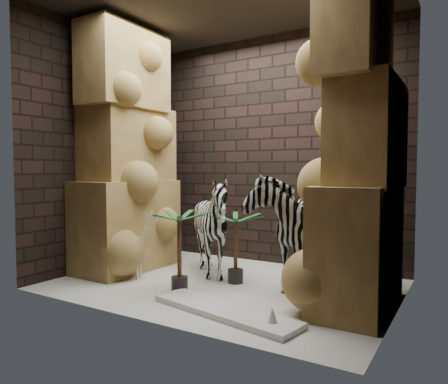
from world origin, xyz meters
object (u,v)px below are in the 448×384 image
Objects in this scene: palm_back at (179,251)px; surfboard at (224,311)px; palm_front at (236,248)px; zebra_right at (289,219)px; zebra_left at (213,232)px; giraffe_toy at (130,243)px.

surfboard is at bearing -24.24° from palm_back.
surfboard is (0.40, -0.90, -0.36)m from palm_front.
palm_front is (-0.53, -0.22, -0.32)m from zebra_right.
zebra_left reaches higher than palm_front.
zebra_left reaches higher than surfboard.
zebra_right is at bearing 2.07° from giraffe_toy.
zebra_right is 1.32m from surfboard.
zebra_right is 1.71× the size of palm_back.
palm_front is 0.66m from palm_back.
zebra_right is at bearing 8.69° from zebra_left.
zebra_right reaches higher than palm_front.
palm_back reaches higher than surfboard.
zebra_left is 0.95m from giraffe_toy.
giraffe_toy is (-0.78, -0.53, -0.12)m from zebra_left.
surfboard is at bearing -66.15° from palm_front.
palm_back is 0.89m from surfboard.
palm_back is (-0.33, -0.57, 0.03)m from palm_front.
surfboard is at bearing -36.30° from giraffe_toy.
palm_front is (0.35, -0.08, -0.13)m from zebra_left.
giraffe_toy is at bearing -158.47° from palm_front.
palm_back is (0.80, -0.13, 0.01)m from giraffe_toy.
giraffe_toy is at bearing -168.70° from zebra_right.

